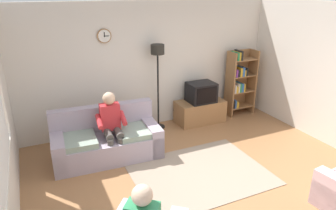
# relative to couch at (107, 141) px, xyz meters

# --- Properties ---
(ground_plane) EXTENTS (12.00, 12.00, 0.00)m
(ground_plane) POSITION_rel_couch_xyz_m (1.30, -1.59, -0.31)
(ground_plane) COLOR #9E6B42
(back_wall_assembly) EXTENTS (6.20, 0.17, 2.70)m
(back_wall_assembly) POSITION_rel_couch_xyz_m (1.30, 1.07, 1.04)
(back_wall_assembly) COLOR silver
(back_wall_assembly) RESTS_ON ground_plane
(couch) EXTENTS (1.95, 0.98, 0.90)m
(couch) POSITION_rel_couch_xyz_m (0.00, 0.00, 0.00)
(couch) COLOR #A899A8
(couch) RESTS_ON ground_plane
(tv_stand) EXTENTS (1.10, 0.56, 0.50)m
(tv_stand) POSITION_rel_couch_xyz_m (2.34, 0.66, -0.06)
(tv_stand) COLOR olive
(tv_stand) RESTS_ON ground_plane
(tv) EXTENTS (0.60, 0.49, 0.44)m
(tv) POSITION_rel_couch_xyz_m (2.34, 0.64, 0.41)
(tv) COLOR black
(tv) RESTS_ON tv_stand
(bookshelf) EXTENTS (0.68, 0.36, 1.58)m
(bookshelf) POSITION_rel_couch_xyz_m (3.44, 0.73, 0.50)
(bookshelf) COLOR olive
(bookshelf) RESTS_ON ground_plane
(floor_lamp) EXTENTS (0.28, 0.28, 1.85)m
(floor_lamp) POSITION_rel_couch_xyz_m (1.35, 0.76, 1.14)
(floor_lamp) COLOR black
(floor_lamp) RESTS_ON ground_plane
(area_rug) EXTENTS (2.20, 1.70, 0.01)m
(area_rug) POSITION_rel_couch_xyz_m (1.27, -1.21, -0.31)
(area_rug) COLOR gray
(area_rug) RESTS_ON ground_plane
(person_on_couch) EXTENTS (0.53, 0.55, 1.24)m
(person_on_couch) POSITION_rel_couch_xyz_m (0.09, -0.11, 0.39)
(person_on_couch) COLOR red
(person_on_couch) RESTS_ON ground_plane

